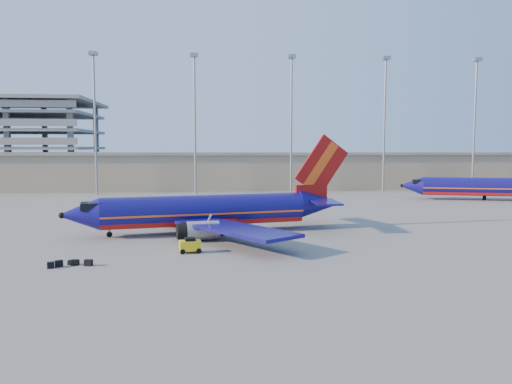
% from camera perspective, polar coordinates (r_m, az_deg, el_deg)
% --- Properties ---
extents(ground, '(220.00, 220.00, 0.00)m').
position_cam_1_polar(ground, '(58.64, -3.40, -4.38)').
color(ground, slate).
rests_on(ground, ground).
extents(terminal_building, '(122.00, 16.00, 8.50)m').
position_cam_1_polar(terminal_building, '(116.52, 0.65, 2.52)').
color(terminal_building, gray).
rests_on(terminal_building, ground).
extents(light_mast_row, '(101.60, 1.60, 28.65)m').
position_cam_1_polar(light_mast_row, '(104.32, -1.44, 9.48)').
color(light_mast_row, gray).
rests_on(light_mast_row, ground).
extents(aircraft_main, '(32.92, 31.36, 11.26)m').
position_cam_1_polar(aircraft_main, '(57.08, -5.13, -2.21)').
color(aircraft_main, navy).
rests_on(aircraft_main, ground).
extents(aircraft_second, '(31.32, 15.45, 10.86)m').
position_cam_1_polar(aircraft_second, '(100.33, 25.15, 0.55)').
color(aircraft_second, navy).
rests_on(aircraft_second, ground).
extents(baggage_tug, '(2.11, 1.48, 1.40)m').
position_cam_1_polar(baggage_tug, '(46.49, -7.54, -6.02)').
color(baggage_tug, yellow).
rests_on(baggage_tug, ground).
extents(luggage_pile, '(3.47, 1.65, 0.54)m').
position_cam_1_polar(luggage_pile, '(43.90, -20.48, -7.63)').
color(luggage_pile, black).
rests_on(luggage_pile, ground).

